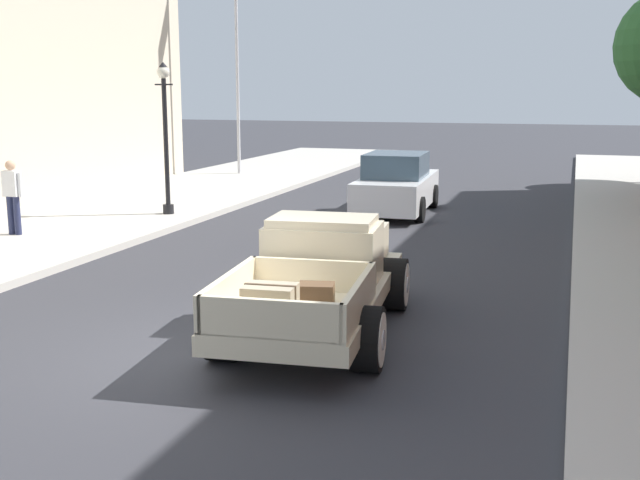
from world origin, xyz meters
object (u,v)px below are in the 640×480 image
(car_background_white, at_px, (397,185))
(pedestrian_sidewalk_left, at_px, (12,193))
(street_lamp_far, at_px, (165,127))
(flagpole, at_px, (242,22))
(hotrod_truck_cream, at_px, (322,275))

(car_background_white, bearing_deg, pedestrian_sidewalk_left, -138.06)
(car_background_white, xyz_separation_m, street_lamp_far, (-5.41, -2.80, 1.62))
(car_background_white, relative_size, flagpole, 0.48)
(car_background_white, distance_m, pedestrian_sidewalk_left, 9.68)
(hotrod_truck_cream, xyz_separation_m, pedestrian_sidewalk_left, (-8.45, 3.89, 0.33))
(hotrod_truck_cream, xyz_separation_m, street_lamp_far, (-6.66, 7.56, 1.63))
(car_background_white, relative_size, pedestrian_sidewalk_left, 2.65)
(car_background_white, xyz_separation_m, flagpole, (-7.45, 6.78, 5.00))
(hotrod_truck_cream, bearing_deg, car_background_white, 96.87)
(car_background_white, distance_m, flagpole, 11.24)
(car_background_white, height_order, street_lamp_far, street_lamp_far)
(hotrod_truck_cream, distance_m, pedestrian_sidewalk_left, 9.30)
(hotrod_truck_cream, xyz_separation_m, car_background_white, (-1.25, 10.36, 0.01))
(hotrod_truck_cream, height_order, street_lamp_far, street_lamp_far)
(car_background_white, distance_m, street_lamp_far, 6.30)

